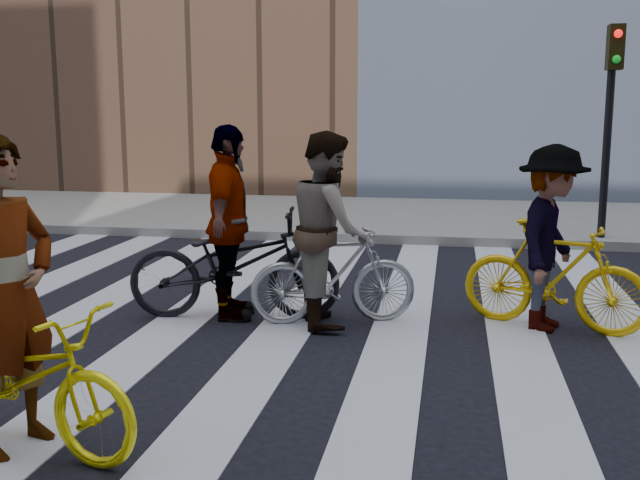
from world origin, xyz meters
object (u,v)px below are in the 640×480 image
(bike_dark_rear, at_px, (234,264))
(bike_yellow_left, at_px, (21,377))
(rider_left, at_px, (7,296))
(rider_rear, at_px, (228,223))
(rider_mid, at_px, (328,229))
(bike_silver_mid, at_px, (333,275))
(bike_yellow_right, at_px, (554,276))
(rider_right, at_px, (551,238))
(traffic_signal, at_px, (611,97))

(bike_dark_rear, bearing_deg, bike_yellow_left, 163.33)
(bike_yellow_left, height_order, rider_left, rider_left)
(rider_rear, bearing_deg, rider_mid, -99.08)
(bike_silver_mid, xyz_separation_m, rider_left, (-1.53, -3.09, 0.49))
(rider_mid, bearing_deg, bike_yellow_left, 138.25)
(bike_yellow_right, height_order, rider_left, rider_left)
(bike_yellow_right, relative_size, bike_dark_rear, 0.83)
(rider_mid, relative_size, rider_rear, 0.97)
(rider_right, xyz_separation_m, rider_rear, (-3.14, -0.17, 0.09))
(bike_silver_mid, bearing_deg, rider_rear, 72.28)
(bike_yellow_right, relative_size, rider_rear, 0.90)
(bike_dark_rear, xyz_separation_m, rider_rear, (-0.05, 0.00, 0.42))
(rider_mid, distance_m, rider_rear, 1.02)
(traffic_signal, height_order, rider_mid, traffic_signal)
(rider_mid, relative_size, rider_right, 1.07)
(rider_right, height_order, rider_rear, rider_rear)
(traffic_signal, xyz_separation_m, rider_mid, (-3.47, -4.80, -1.33))
(bike_yellow_left, bearing_deg, bike_dark_rear, 6.59)
(rider_mid, distance_m, rider_right, 2.13)
(rider_right, relative_size, rider_rear, 0.91)
(rider_left, xyz_separation_m, rider_rear, (0.46, 3.10, -0.01))
(rider_right, bearing_deg, bike_yellow_left, 152.47)
(traffic_signal, height_order, rider_left, traffic_signal)
(bike_yellow_left, relative_size, rider_left, 0.91)
(rider_rear, bearing_deg, rider_right, -95.19)
(traffic_signal, xyz_separation_m, rider_right, (-1.35, -4.61, -1.39))
(rider_mid, bearing_deg, bike_silver_mid, -106.92)
(traffic_signal, height_order, bike_dark_rear, traffic_signal)
(bike_dark_rear, bearing_deg, bike_silver_mid, -99.08)
(bike_dark_rear, relative_size, rider_mid, 1.12)
(rider_left, bearing_deg, traffic_signal, -17.12)
(bike_dark_rear, relative_size, rider_left, 1.08)
(bike_silver_mid, distance_m, rider_left, 3.48)
(bike_yellow_right, bearing_deg, rider_right, 109.83)
(rider_left, bearing_deg, bike_yellow_left, -74.98)
(bike_yellow_left, relative_size, bike_yellow_right, 1.01)
(rider_right, bearing_deg, bike_silver_mid, 114.87)
(bike_silver_mid, height_order, rider_rear, rider_rear)
(rider_mid, xyz_separation_m, rider_right, (2.12, 0.18, -0.06))
(bike_yellow_right, distance_m, rider_left, 4.93)
(rider_left, bearing_deg, rider_right, -32.74)
(traffic_signal, xyz_separation_m, bike_yellow_right, (-1.30, -4.61, -1.75))
(bike_dark_rear, height_order, rider_left, rider_left)
(bike_silver_mid, bearing_deg, bike_yellow_left, 137.49)
(bike_yellow_left, height_order, rider_mid, rider_mid)
(rider_mid, bearing_deg, rider_left, 137.49)
(bike_dark_rear, height_order, rider_mid, rider_mid)
(bike_yellow_left, height_order, bike_silver_mid, bike_silver_mid)
(bike_yellow_right, distance_m, rider_mid, 2.22)
(bike_yellow_left, relative_size, rider_rear, 0.91)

